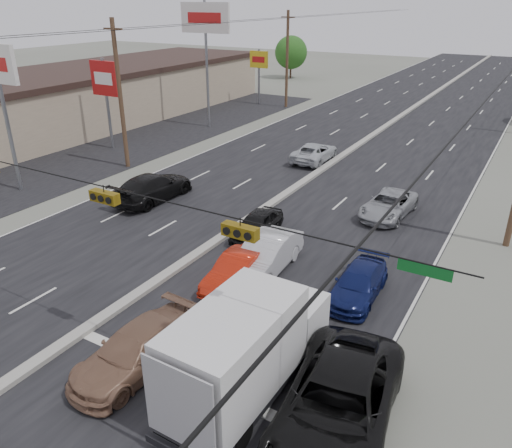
# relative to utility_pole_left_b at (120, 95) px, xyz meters

# --- Properties ---
(ground) EXTENTS (200.00, 200.00, 0.00)m
(ground) POSITION_rel_utility_pole_left_b_xyz_m (12.50, -15.00, -5.11)
(ground) COLOR #606356
(ground) RESTS_ON ground
(road_surface) EXTENTS (20.00, 160.00, 0.02)m
(road_surface) POSITION_rel_utility_pole_left_b_xyz_m (12.50, 15.00, -5.11)
(road_surface) COLOR black
(road_surface) RESTS_ON ground
(center_median) EXTENTS (0.50, 160.00, 0.20)m
(center_median) POSITION_rel_utility_pole_left_b_xyz_m (12.50, 15.00, -5.01)
(center_median) COLOR gray
(center_median) RESTS_ON ground
(strip_mall) EXTENTS (12.00, 42.00, 4.60)m
(strip_mall) POSITION_rel_utility_pole_left_b_xyz_m (-13.50, 10.00, -2.81)
(strip_mall) COLOR tan
(strip_mall) RESTS_ON ground
(parking_lot) EXTENTS (10.00, 42.00, 0.02)m
(parking_lot) POSITION_rel_utility_pole_left_b_xyz_m (-4.50, 10.00, -5.11)
(parking_lot) COLOR black
(parking_lot) RESTS_ON ground
(utility_pole_left_b) EXTENTS (1.60, 0.30, 10.00)m
(utility_pole_left_b) POSITION_rel_utility_pole_left_b_xyz_m (0.00, 0.00, 0.00)
(utility_pole_left_b) COLOR #422D1E
(utility_pole_left_b) RESTS_ON ground
(utility_pole_left_c) EXTENTS (1.60, 0.30, 10.00)m
(utility_pole_left_c) POSITION_rel_utility_pole_left_b_xyz_m (0.00, 25.00, 0.00)
(utility_pole_left_c) COLOR #422D1E
(utility_pole_left_c) RESTS_ON ground
(traffic_signals) EXTENTS (25.00, 0.30, 0.54)m
(traffic_signals) POSITION_rel_utility_pole_left_b_xyz_m (13.90, -15.00, 0.39)
(traffic_signals) COLOR black
(traffic_signals) RESTS_ON ground
(pole_sign_mid) EXTENTS (2.60, 0.25, 7.00)m
(pole_sign_mid) POSITION_rel_utility_pole_left_b_xyz_m (-4.50, 3.00, 0.01)
(pole_sign_mid) COLOR slate
(pole_sign_mid) RESTS_ON ground
(pole_sign_billboard) EXTENTS (5.00, 0.25, 11.00)m
(pole_sign_billboard) POSITION_rel_utility_pole_left_b_xyz_m (-2.00, 13.00, 3.76)
(pole_sign_billboard) COLOR slate
(pole_sign_billboard) RESTS_ON ground
(pole_sign_far) EXTENTS (2.20, 0.25, 6.00)m
(pole_sign_far) POSITION_rel_utility_pole_left_b_xyz_m (-3.50, 25.00, -0.70)
(pole_sign_far) COLOR slate
(pole_sign_far) RESTS_ON ground
(tree_left_far) EXTENTS (4.80, 4.80, 6.12)m
(tree_left_far) POSITION_rel_utility_pole_left_b_xyz_m (-9.50, 45.00, -1.39)
(tree_left_far) COLOR #382619
(tree_left_far) RESTS_ON ground
(box_truck) EXTENTS (2.39, 6.49, 3.27)m
(box_truck) POSITION_rel_utility_pole_left_b_xyz_m (19.17, -14.96, -3.43)
(box_truck) COLOR black
(box_truck) RESTS_ON ground
(tan_sedan) EXTENTS (2.26, 4.99, 1.42)m
(tan_sedan) POSITION_rel_utility_pole_left_b_xyz_m (15.50, -15.88, -4.40)
(tan_sedan) COLOR #866048
(tan_sedan) RESTS_ON ground
(red_sedan) EXTENTS (1.59, 4.08, 1.32)m
(red_sedan) POSITION_rel_utility_pole_left_b_xyz_m (15.50, -9.79, -4.45)
(red_sedan) COLOR #B81E0B
(red_sedan) RESTS_ON ground
(black_suv) EXTENTS (3.81, 6.77, 1.79)m
(black_suv) POSITION_rel_utility_pole_left_b_xyz_m (22.10, -15.03, -4.21)
(black_suv) COLOR black
(black_suv) RESTS_ON ground
(queue_car_a) EXTENTS (1.74, 3.89, 1.30)m
(queue_car_a) POSITION_rel_utility_pole_left_b_xyz_m (13.90, -5.33, -4.46)
(queue_car_a) COLOR black
(queue_car_a) RESTS_ON ground
(queue_car_b) EXTENTS (1.91, 4.88, 1.58)m
(queue_car_b) POSITION_rel_utility_pole_left_b_xyz_m (16.00, -8.20, -4.32)
(queue_car_b) COLOR silver
(queue_car_b) RESTS_ON ground
(queue_car_c) EXTENTS (2.45, 4.80, 1.30)m
(queue_car_c) POSITION_rel_utility_pole_left_b_xyz_m (18.86, 0.64, -4.46)
(queue_car_c) COLOR #94979B
(queue_car_c) RESTS_ON ground
(queue_car_d) EXTENTS (1.88, 4.26, 1.21)m
(queue_car_d) POSITION_rel_utility_pole_left_b_xyz_m (20.26, -8.14, -4.50)
(queue_car_d) COLOR #0F174C
(queue_car_d) RESTS_ON ground
(oncoming_near) EXTENTS (2.37, 5.60, 1.61)m
(oncoming_near) POSITION_rel_utility_pole_left_b_xyz_m (5.97, -4.09, -4.30)
(oncoming_near) COLOR black
(oncoming_near) RESTS_ON ground
(oncoming_far) EXTENTS (2.42, 4.97, 1.36)m
(oncoming_far) POSITION_rel_utility_pole_left_b_xyz_m (11.10, 7.96, -4.43)
(oncoming_far) COLOR silver
(oncoming_far) RESTS_ON ground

